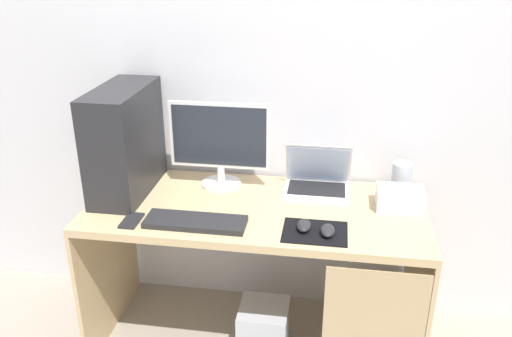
{
  "coord_description": "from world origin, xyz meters",
  "views": [
    {
      "loc": [
        0.32,
        -2.04,
        1.81
      ],
      "look_at": [
        0.0,
        0.0,
        0.92
      ],
      "focal_mm": 36.78,
      "sensor_mm": 36.0,
      "label": 1
    }
  ],
  "objects_px": {
    "speaker": "(402,178)",
    "mouse_left": "(304,226)",
    "subwoofer": "(264,327)",
    "keyboard": "(195,222)",
    "monitor": "(220,143)",
    "pc_tower": "(125,141)",
    "laptop": "(317,181)",
    "mouse_right": "(328,230)",
    "cell_phone": "(132,221)",
    "projector": "(400,199)"
  },
  "relations": [
    {
      "from": "monitor",
      "to": "mouse_right",
      "type": "bearing_deg",
      "value": -37.15
    },
    {
      "from": "speaker",
      "to": "mouse_right",
      "type": "distance_m",
      "value": 0.55
    },
    {
      "from": "speaker",
      "to": "subwoofer",
      "type": "height_order",
      "value": "speaker"
    },
    {
      "from": "speaker",
      "to": "cell_phone",
      "type": "xyz_separation_m",
      "value": [
        -1.14,
        -0.45,
        -0.07
      ]
    },
    {
      "from": "monitor",
      "to": "mouse_right",
      "type": "height_order",
      "value": "monitor"
    },
    {
      "from": "speaker",
      "to": "subwoofer",
      "type": "bearing_deg",
      "value": -154.27
    },
    {
      "from": "speaker",
      "to": "projector",
      "type": "relative_size",
      "value": 0.74
    },
    {
      "from": "monitor",
      "to": "keyboard",
      "type": "bearing_deg",
      "value": -93.27
    },
    {
      "from": "laptop",
      "to": "mouse_right",
      "type": "height_order",
      "value": "laptop"
    },
    {
      "from": "keyboard",
      "to": "monitor",
      "type": "bearing_deg",
      "value": 86.73
    },
    {
      "from": "mouse_left",
      "to": "cell_phone",
      "type": "distance_m",
      "value": 0.72
    },
    {
      "from": "monitor",
      "to": "cell_phone",
      "type": "distance_m",
      "value": 0.54
    },
    {
      "from": "cell_phone",
      "to": "keyboard",
      "type": "bearing_deg",
      "value": 3.82
    },
    {
      "from": "projector",
      "to": "mouse_right",
      "type": "distance_m",
      "value": 0.41
    },
    {
      "from": "projector",
      "to": "keyboard",
      "type": "distance_m",
      "value": 0.89
    },
    {
      "from": "laptop",
      "to": "mouse_right",
      "type": "bearing_deg",
      "value": -81.37
    },
    {
      "from": "monitor",
      "to": "laptop",
      "type": "bearing_deg",
      "value": 1.86
    },
    {
      "from": "keyboard",
      "to": "mouse_right",
      "type": "distance_m",
      "value": 0.54
    },
    {
      "from": "mouse_right",
      "to": "subwoofer",
      "type": "relative_size",
      "value": 0.42
    },
    {
      "from": "speaker",
      "to": "mouse_left",
      "type": "height_order",
      "value": "speaker"
    },
    {
      "from": "cell_phone",
      "to": "subwoofer",
      "type": "relative_size",
      "value": 0.56
    },
    {
      "from": "monitor",
      "to": "speaker",
      "type": "distance_m",
      "value": 0.86
    },
    {
      "from": "projector",
      "to": "subwoofer",
      "type": "height_order",
      "value": "projector"
    },
    {
      "from": "pc_tower",
      "to": "keyboard",
      "type": "bearing_deg",
      "value": -34.95
    },
    {
      "from": "projector",
      "to": "mouse_left",
      "type": "distance_m",
      "value": 0.47
    },
    {
      "from": "mouse_left",
      "to": "subwoofer",
      "type": "bearing_deg",
      "value": 144.27
    },
    {
      "from": "speaker",
      "to": "monitor",
      "type": "bearing_deg",
      "value": -176.72
    },
    {
      "from": "monitor",
      "to": "projector",
      "type": "bearing_deg",
      "value": -7.73
    },
    {
      "from": "mouse_right",
      "to": "keyboard",
      "type": "bearing_deg",
      "value": 179.47
    },
    {
      "from": "pc_tower",
      "to": "mouse_right",
      "type": "xyz_separation_m",
      "value": [
        0.93,
        -0.28,
        -0.22
      ]
    },
    {
      "from": "monitor",
      "to": "mouse_right",
      "type": "xyz_separation_m",
      "value": [
        0.52,
        -0.39,
        -0.19
      ]
    },
    {
      "from": "speaker",
      "to": "keyboard",
      "type": "bearing_deg",
      "value": -153.2
    },
    {
      "from": "keyboard",
      "to": "cell_phone",
      "type": "bearing_deg",
      "value": -176.18
    },
    {
      "from": "pc_tower",
      "to": "cell_phone",
      "type": "xyz_separation_m",
      "value": [
        0.12,
        -0.29,
        -0.24
      ]
    },
    {
      "from": "pc_tower",
      "to": "monitor",
      "type": "relative_size",
      "value": 1.05
    },
    {
      "from": "projector",
      "to": "cell_phone",
      "type": "xyz_separation_m",
      "value": [
        -1.12,
        -0.29,
        -0.04
      ]
    },
    {
      "from": "monitor",
      "to": "mouse_right",
      "type": "relative_size",
      "value": 4.89
    },
    {
      "from": "pc_tower",
      "to": "projector",
      "type": "relative_size",
      "value": 2.46
    },
    {
      "from": "projector",
      "to": "subwoofer",
      "type": "bearing_deg",
      "value": -167.51
    },
    {
      "from": "pc_tower",
      "to": "mouse_right",
      "type": "height_order",
      "value": "pc_tower"
    },
    {
      "from": "monitor",
      "to": "speaker",
      "type": "height_order",
      "value": "monitor"
    },
    {
      "from": "laptop",
      "to": "speaker",
      "type": "bearing_deg",
      "value": 4.96
    },
    {
      "from": "speaker",
      "to": "subwoofer",
      "type": "xyz_separation_m",
      "value": [
        -0.6,
        -0.29,
        -0.7
      ]
    },
    {
      "from": "speaker",
      "to": "mouse_left",
      "type": "bearing_deg",
      "value": -135.1
    },
    {
      "from": "pc_tower",
      "to": "speaker",
      "type": "distance_m",
      "value": 1.28
    },
    {
      "from": "keyboard",
      "to": "mouse_left",
      "type": "xyz_separation_m",
      "value": [
        0.45,
        0.02,
        0.01
      ]
    },
    {
      "from": "keyboard",
      "to": "mouse_left",
      "type": "bearing_deg",
      "value": 2.57
    },
    {
      "from": "laptop",
      "to": "keyboard",
      "type": "height_order",
      "value": "laptop"
    },
    {
      "from": "monitor",
      "to": "mouse_left",
      "type": "bearing_deg",
      "value": -40.97
    },
    {
      "from": "cell_phone",
      "to": "speaker",
      "type": "bearing_deg",
      "value": 21.84
    }
  ]
}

